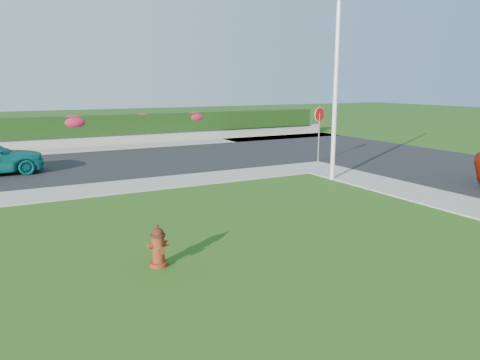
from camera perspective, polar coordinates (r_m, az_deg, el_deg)
ground at (r=8.98m, az=8.07°, el=-11.21°), size 120.00×120.00×0.00m
curb_corner at (r=19.98m, az=9.06°, el=1.58°), size 2.00×2.00×0.04m
sidewalk_beyond at (r=26.16m, az=-19.31°, el=3.44°), size 34.00×2.00×0.04m
retaining_wall at (r=27.60m, az=-19.85°, el=4.39°), size 34.00×0.40×0.60m
hedge at (r=27.62m, az=-20.00°, el=6.15°), size 32.00×0.90×1.10m
fire_hydrant at (r=9.22m, az=-9.93°, el=-8.04°), size 0.42×0.40×0.83m
utility_pole at (r=17.24m, az=11.56°, el=10.29°), size 0.16×0.16×6.25m
stop_sign at (r=21.00m, az=9.65°, el=7.06°), size 0.67×0.17×2.49m
flower_clump_d at (r=27.53m, az=-19.58°, el=6.68°), size 1.54×0.99×0.77m
flower_clump_e at (r=28.37m, az=-11.75°, el=7.42°), size 1.09×0.70×0.54m
flower_clump_f at (r=29.49m, az=-5.52°, el=7.65°), size 1.37×0.88×0.68m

